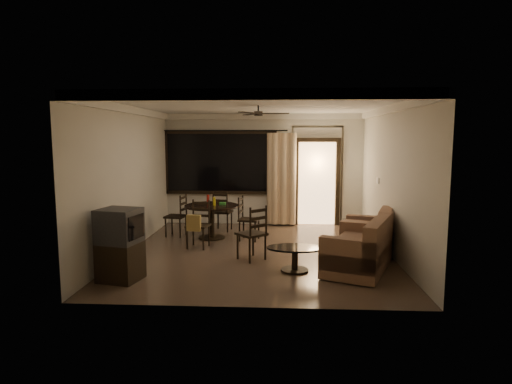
# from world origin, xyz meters

# --- Properties ---
(ground) EXTENTS (5.50, 5.50, 0.00)m
(ground) POSITION_xyz_m (0.00, 0.00, 0.00)
(ground) COLOR #7F6651
(ground) RESTS_ON ground
(room_shell) EXTENTS (5.50, 6.70, 5.50)m
(room_shell) POSITION_xyz_m (0.59, 1.77, 1.83)
(room_shell) COLOR beige
(room_shell) RESTS_ON ground
(dining_table) EXTENTS (1.18, 1.18, 0.96)m
(dining_table) POSITION_xyz_m (-1.08, 1.09, 0.58)
(dining_table) COLOR black
(dining_table) RESTS_ON ground
(dining_chair_west) EXTENTS (0.49, 0.49, 0.95)m
(dining_chair_west) POSITION_xyz_m (-1.90, 1.23, 0.28)
(dining_chair_west) COLOR black
(dining_chair_west) RESTS_ON ground
(dining_chair_east) EXTENTS (0.49, 0.49, 0.95)m
(dining_chair_east) POSITION_xyz_m (-0.25, 0.95, 0.28)
(dining_chair_east) COLOR black
(dining_chair_east) RESTS_ON ground
(dining_chair_south) EXTENTS (0.49, 0.53, 0.95)m
(dining_chair_south) POSITION_xyz_m (-1.22, 0.25, 0.31)
(dining_chair_south) COLOR black
(dining_chair_south) RESTS_ON ground
(dining_chair_north) EXTENTS (0.49, 0.49, 0.95)m
(dining_chair_north) POSITION_xyz_m (-0.94, 1.87, 0.28)
(dining_chair_north) COLOR black
(dining_chair_north) RESTS_ON ground
(tv_cabinet) EXTENTS (0.69, 0.64, 1.12)m
(tv_cabinet) POSITION_xyz_m (-2.05, -1.78, 0.56)
(tv_cabinet) COLOR black
(tv_cabinet) RESTS_ON ground
(sofa) EXTENTS (1.44, 1.85, 0.88)m
(sofa) POSITION_xyz_m (1.79, -1.07, 0.35)
(sofa) COLOR #4D2824
(sofa) RESTS_ON ground
(armchair) EXTENTS (1.11, 1.11, 0.88)m
(armchair) POSITION_xyz_m (2.10, -0.14, 0.36)
(armchair) COLOR #4D2824
(armchair) RESTS_ON ground
(coffee_table) EXTENTS (0.93, 0.56, 0.41)m
(coffee_table) POSITION_xyz_m (0.67, -1.18, 0.27)
(coffee_table) COLOR black
(coffee_table) RESTS_ON ground
(side_chair) EXTENTS (0.63, 0.63, 1.00)m
(side_chair) POSITION_xyz_m (-0.09, -0.54, 0.30)
(side_chair) COLOR black
(side_chair) RESTS_ON ground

